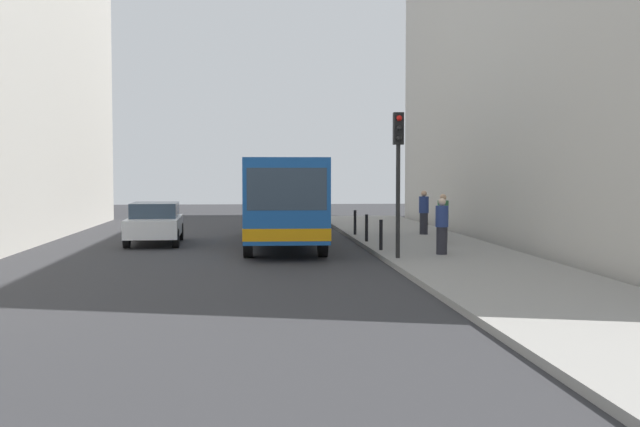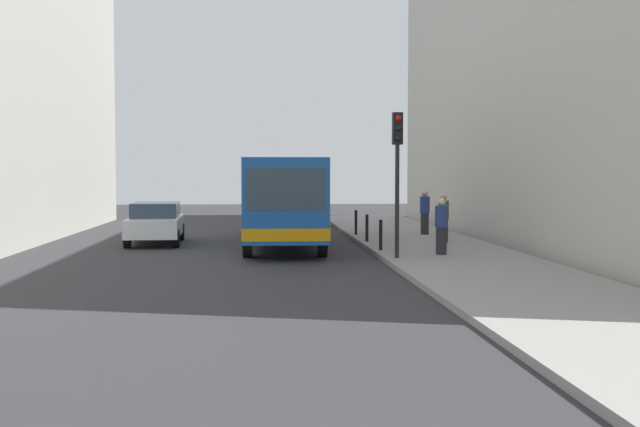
# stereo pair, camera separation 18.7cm
# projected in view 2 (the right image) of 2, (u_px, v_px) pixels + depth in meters

# --- Properties ---
(ground_plane) EXTENTS (80.00, 80.00, 0.00)m
(ground_plane) POSITION_uv_depth(u_px,v_px,m) (270.00, 258.00, 23.55)
(ground_plane) COLOR #2D2D30
(sidewalk) EXTENTS (4.40, 40.00, 0.15)m
(sidewalk) POSITION_uv_depth(u_px,v_px,m) (448.00, 254.00, 23.98)
(sidewalk) COLOR gray
(sidewalk) RESTS_ON ground
(bus) EXTENTS (2.71, 11.06, 3.00)m
(bus) POSITION_uv_depth(u_px,v_px,m) (283.00, 196.00, 27.81)
(bus) COLOR #19519E
(bus) RESTS_ON ground
(car_beside_bus) EXTENTS (2.00, 4.47, 1.48)m
(car_beside_bus) POSITION_uv_depth(u_px,v_px,m) (156.00, 222.00, 28.35)
(car_beside_bus) COLOR silver
(car_beside_bus) RESTS_ON ground
(car_behind_bus) EXTENTS (1.99, 4.46, 1.48)m
(car_behind_bus) POSITION_uv_depth(u_px,v_px,m) (292.00, 210.00, 36.90)
(car_behind_bus) COLOR black
(car_behind_bus) RESTS_ON ground
(traffic_light) EXTENTS (0.28, 0.33, 4.10)m
(traffic_light) POSITION_uv_depth(u_px,v_px,m) (397.00, 157.00, 22.14)
(traffic_light) COLOR black
(traffic_light) RESTS_ON sidewalk
(bollard_near) EXTENTS (0.11, 0.11, 0.95)m
(bollard_near) POSITION_uv_depth(u_px,v_px,m) (381.00, 235.00, 24.55)
(bollard_near) COLOR black
(bollard_near) RESTS_ON sidewalk
(bollard_mid) EXTENTS (0.11, 0.11, 0.95)m
(bollard_mid) POSITION_uv_depth(u_px,v_px,m) (367.00, 228.00, 27.60)
(bollard_mid) COLOR black
(bollard_mid) RESTS_ON sidewalk
(bollard_far) EXTENTS (0.11, 0.11, 0.95)m
(bollard_far) POSITION_uv_depth(u_px,v_px,m) (356.00, 222.00, 30.66)
(bollard_far) COLOR black
(bollard_far) RESTS_ON sidewalk
(pedestrian_near_signal) EXTENTS (0.38, 0.38, 1.66)m
(pedestrian_near_signal) POSITION_uv_depth(u_px,v_px,m) (441.00, 226.00, 23.24)
(pedestrian_near_signal) COLOR #26262D
(pedestrian_near_signal) RESTS_ON sidewalk
(pedestrian_mid_sidewalk) EXTENTS (0.38, 0.38, 1.68)m
(pedestrian_mid_sidewalk) POSITION_uv_depth(u_px,v_px,m) (443.00, 218.00, 27.12)
(pedestrian_mid_sidewalk) COLOR #26262D
(pedestrian_mid_sidewalk) RESTS_ON sidewalk
(pedestrian_far_sidewalk) EXTENTS (0.38, 0.38, 1.71)m
(pedestrian_far_sidewalk) POSITION_uv_depth(u_px,v_px,m) (425.00, 213.00, 30.72)
(pedestrian_far_sidewalk) COLOR #26262D
(pedestrian_far_sidewalk) RESTS_ON sidewalk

